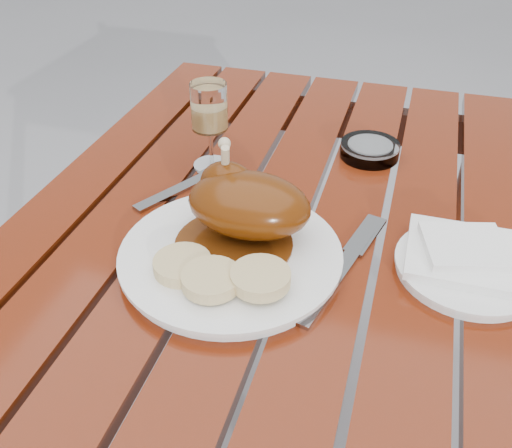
{
  "coord_description": "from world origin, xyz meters",
  "views": [
    {
      "loc": [
        0.19,
        -0.72,
        1.28
      ],
      "look_at": [
        -0.01,
        -0.07,
        0.78
      ],
      "focal_mm": 40.0,
      "sensor_mm": 36.0,
      "label": 1
    }
  ],
  "objects_px": {
    "table": "(269,370)",
    "ashtray": "(370,150)",
    "wine_glass": "(210,127)",
    "side_plate": "(468,268)",
    "dinner_plate": "(231,256)"
  },
  "relations": [
    {
      "from": "dinner_plate",
      "to": "table",
      "type": "bearing_deg",
      "value": 78.19
    },
    {
      "from": "dinner_plate",
      "to": "side_plate",
      "type": "bearing_deg",
      "value": 12.58
    },
    {
      "from": "side_plate",
      "to": "ashtray",
      "type": "height_order",
      "value": "ashtray"
    },
    {
      "from": "table",
      "to": "side_plate",
      "type": "height_order",
      "value": "side_plate"
    },
    {
      "from": "side_plate",
      "to": "ashtray",
      "type": "relative_size",
      "value": 1.86
    },
    {
      "from": "wine_glass",
      "to": "side_plate",
      "type": "relative_size",
      "value": 0.77
    },
    {
      "from": "dinner_plate",
      "to": "side_plate",
      "type": "xyz_separation_m",
      "value": [
        0.33,
        0.07,
        -0.0
      ]
    },
    {
      "from": "ashtray",
      "to": "wine_glass",
      "type": "bearing_deg",
      "value": -156.64
    },
    {
      "from": "dinner_plate",
      "to": "wine_glass",
      "type": "bearing_deg",
      "value": 115.67
    },
    {
      "from": "side_plate",
      "to": "wine_glass",
      "type": "bearing_deg",
      "value": 158.3
    },
    {
      "from": "ashtray",
      "to": "side_plate",
      "type": "bearing_deg",
      "value": -59.15
    },
    {
      "from": "table",
      "to": "side_plate",
      "type": "xyz_separation_m",
      "value": [
        0.3,
        -0.05,
        0.38
      ]
    },
    {
      "from": "wine_glass",
      "to": "side_plate",
      "type": "height_order",
      "value": "wine_glass"
    },
    {
      "from": "dinner_plate",
      "to": "wine_glass",
      "type": "relative_size",
      "value": 2.02
    },
    {
      "from": "table",
      "to": "ashtray",
      "type": "bearing_deg",
      "value": 62.81
    }
  ]
}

